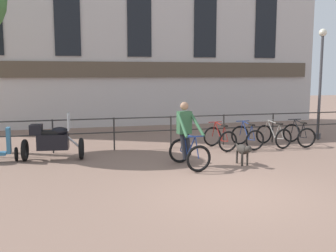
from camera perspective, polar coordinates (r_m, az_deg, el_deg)
ground_plane at (r=8.31m, az=9.93°, el=-9.63°), size 60.00×60.00×0.00m
canal_railing at (r=12.96m, az=0.42°, el=-0.03°), size 15.05×0.05×1.05m
cyclist_with_bike at (r=10.37m, az=2.76°, el=-1.71°), size 0.84×1.25×1.70m
dog at (r=10.72m, az=10.87°, el=-3.47°), size 0.23×0.88×0.58m
parked_motorcycle at (r=11.55m, az=-16.42°, el=-2.05°), size 1.74×0.81×1.35m
parked_bicycle_near_lamp at (r=12.87m, az=7.54°, el=-1.74°), size 0.78×1.18×0.86m
parked_bicycle_mid_left at (r=13.26m, az=11.42°, el=-1.54°), size 0.69×1.13×0.86m
parked_bicycle_mid_right at (r=13.71m, az=15.06°, el=-1.35°), size 0.80×1.19×0.86m
parked_bicycle_far_end at (r=14.21m, az=18.45°, el=-1.17°), size 0.76×1.17×0.86m
street_lamp at (r=15.63m, az=21.26°, el=6.56°), size 0.28×0.28×4.05m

